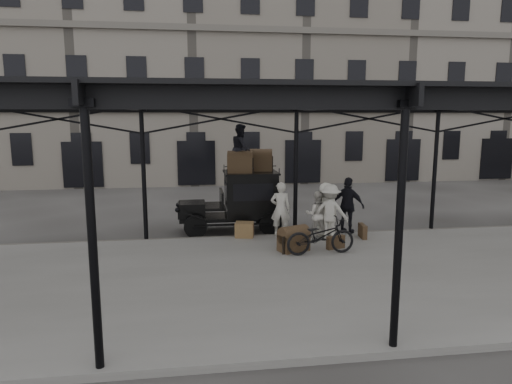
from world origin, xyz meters
TOP-DOWN VIEW (x-y plane):
  - ground at (0.00, 0.00)m, footprint 120.00×120.00m
  - platform at (0.00, -2.00)m, footprint 28.00×8.00m
  - canopy at (0.00, -1.72)m, footprint 22.50×9.00m
  - building_frontage at (0.00, 18.00)m, footprint 64.00×8.00m
  - taxi at (-1.70, 3.15)m, footprint 3.65×1.55m
  - porter_left at (-0.55, 1.80)m, footprint 0.74×0.56m
  - porter_midleft at (0.62, 1.46)m, footprint 0.87×0.74m
  - porter_centre at (0.95, 1.57)m, footprint 0.94×0.67m
  - porter_official at (1.80, 1.80)m, footprint 1.17×1.09m
  - porter_right at (0.98, 1.18)m, footprint 1.35×1.10m
  - bicycle at (0.22, -0.38)m, footprint 2.09×0.86m
  - porter_roof at (-1.73, 3.05)m, footprint 0.72×0.88m
  - steamer_trunk_roof_near at (-1.78, 2.90)m, footprint 0.95×0.67m
  - steamer_trunk_roof_far at (-1.03, 3.35)m, footprint 0.97×0.68m
  - steamer_trunk_platform at (-0.49, 0.04)m, footprint 1.01×0.83m
  - wicker_hamper at (-1.77, 1.80)m, footprint 0.69×0.57m
  - suitcase_upright at (2.10, 1.16)m, footprint 0.20×0.61m
  - suitcase_flat at (0.83, 0.07)m, footprint 0.62×0.33m

SIDE VIEW (x-z plane):
  - ground at x=0.00m, z-range 0.00..0.00m
  - platform at x=0.00m, z-range 0.00..0.15m
  - suitcase_flat at x=0.83m, z-range 0.15..0.55m
  - suitcase_upright at x=2.10m, z-range 0.15..0.60m
  - wicker_hamper at x=-1.77m, z-range 0.15..0.65m
  - steamer_trunk_platform at x=-0.49m, z-range 0.15..0.79m
  - bicycle at x=0.22m, z-range 0.15..1.22m
  - porter_midleft at x=0.62m, z-range 0.15..1.70m
  - porter_right at x=0.98m, z-range 0.15..1.96m
  - porter_centre at x=0.95m, z-range 0.15..1.96m
  - porter_left at x=-0.55m, z-range 0.15..1.98m
  - porter_official at x=1.80m, z-range 0.15..2.09m
  - taxi at x=-1.70m, z-range 0.11..2.29m
  - steamer_trunk_roof_near at x=-1.78m, z-range 2.18..2.82m
  - steamer_trunk_roof_far at x=-1.03m, z-range 2.18..2.84m
  - porter_roof at x=-1.73m, z-range 2.18..3.87m
  - canopy at x=0.00m, z-range 2.23..6.97m
  - building_frontage at x=0.00m, z-range 0.00..14.00m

